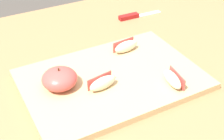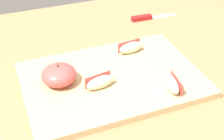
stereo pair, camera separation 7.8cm
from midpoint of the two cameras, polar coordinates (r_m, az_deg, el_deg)
dining_table at (r=0.89m, az=-0.49°, el=-5.25°), size 1.49×0.89×0.74m
cutting_board at (r=0.80m, az=2.80°, el=-1.78°), size 0.44×0.30×0.02m
apple_half_skin_up at (r=0.76m, az=-6.57°, el=-0.96°), size 0.08×0.08×0.05m
apple_wedge_front at (r=0.88m, az=5.94°, el=3.93°), size 0.07×0.03×0.03m
apple_wedge_right at (r=0.77m, az=13.47°, el=-2.46°), size 0.03×0.07×0.03m
apple_wedge_middle at (r=0.75m, az=0.87°, el=-2.28°), size 0.07×0.04×0.03m
paring_knife at (r=1.11m, az=7.98°, el=9.17°), size 0.16×0.03×0.01m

